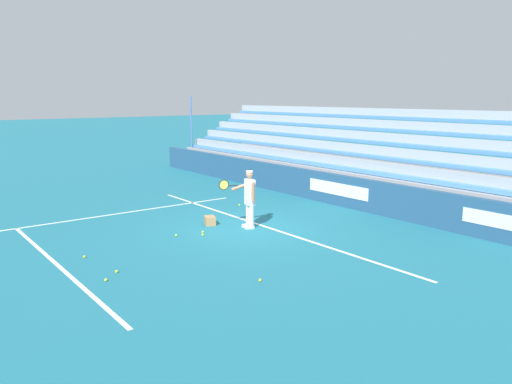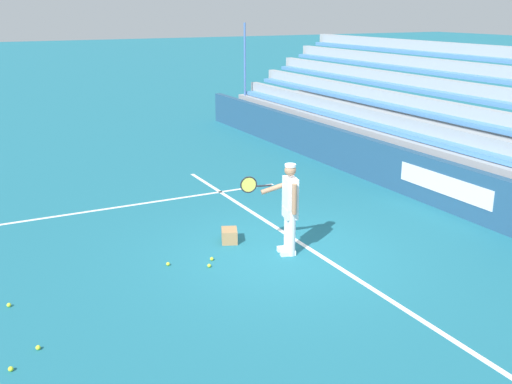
# 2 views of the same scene
# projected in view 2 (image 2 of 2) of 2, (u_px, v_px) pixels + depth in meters

# --- Properties ---
(ground_plane) EXTENTS (160.00, 160.00, 0.00)m
(ground_plane) POSITION_uv_depth(u_px,v_px,m) (286.00, 253.00, 11.17)
(ground_plane) COLOR #1E6B7F
(court_baseline_white) EXTENTS (12.00, 0.10, 0.01)m
(court_baseline_white) POSITION_uv_depth(u_px,v_px,m) (309.00, 248.00, 11.39)
(court_baseline_white) COLOR white
(court_baseline_white) RESTS_ON ground
(court_sideline_white) EXTENTS (0.10, 12.00, 0.01)m
(court_sideline_white) POSITION_uv_depth(u_px,v_px,m) (30.00, 220.00, 12.89)
(court_sideline_white) COLOR white
(court_sideline_white) RESTS_ON ground
(back_wall_sponsor_board) EXTENTS (26.37, 0.25, 1.10)m
(back_wall_sponsor_board) POSITION_uv_depth(u_px,v_px,m) (465.00, 192.00, 12.98)
(back_wall_sponsor_board) COLOR navy
(back_wall_sponsor_board) RESTS_ON ground
(tennis_player) EXTENTS (0.74, 0.96, 1.71)m
(tennis_player) POSITION_uv_depth(u_px,v_px,m) (289.00, 208.00, 10.93)
(tennis_player) COLOR silver
(tennis_player) RESTS_ON ground
(ball_box_cardboard) EXTENTS (0.48, 0.43, 0.26)m
(ball_box_cardboard) POSITION_uv_depth(u_px,v_px,m) (229.00, 236.00, 11.68)
(ball_box_cardboard) COLOR #A87F51
(ball_box_cardboard) RESTS_ON ground
(tennis_ball_far_left) EXTENTS (0.07, 0.07, 0.07)m
(tennis_ball_far_left) POSITION_uv_depth(u_px,v_px,m) (11.00, 369.00, 7.53)
(tennis_ball_far_left) COLOR #CCE533
(tennis_ball_far_left) RESTS_ON ground
(tennis_ball_by_box) EXTENTS (0.07, 0.07, 0.07)m
(tennis_ball_by_box) POSITION_uv_depth(u_px,v_px,m) (38.00, 348.00, 8.01)
(tennis_ball_by_box) COLOR #CCE533
(tennis_ball_by_box) RESTS_ON ground
(tennis_ball_near_player) EXTENTS (0.07, 0.07, 0.07)m
(tennis_ball_near_player) POSITION_uv_depth(u_px,v_px,m) (212.00, 259.00, 10.84)
(tennis_ball_near_player) COLOR #CCE533
(tennis_ball_near_player) RESTS_ON ground
(tennis_ball_far_right) EXTENTS (0.07, 0.07, 0.07)m
(tennis_ball_far_right) POSITION_uv_depth(u_px,v_px,m) (168.00, 264.00, 10.62)
(tennis_ball_far_right) COLOR #CCE533
(tennis_ball_far_right) RESTS_ON ground
(tennis_ball_toward_net) EXTENTS (0.07, 0.07, 0.07)m
(tennis_ball_toward_net) POSITION_uv_depth(u_px,v_px,m) (288.00, 201.00, 14.10)
(tennis_ball_toward_net) COLOR #CCE533
(tennis_ball_toward_net) RESTS_ON ground
(tennis_ball_on_baseline) EXTENTS (0.07, 0.07, 0.07)m
(tennis_ball_on_baseline) POSITION_uv_depth(u_px,v_px,m) (209.00, 266.00, 10.55)
(tennis_ball_on_baseline) COLOR #CCE533
(tennis_ball_on_baseline) RESTS_ON ground
(tennis_ball_stray_back) EXTENTS (0.07, 0.07, 0.07)m
(tennis_ball_stray_back) POSITION_uv_depth(u_px,v_px,m) (9.00, 305.00, 9.15)
(tennis_ball_stray_back) COLOR #CCE533
(tennis_ball_stray_back) RESTS_ON ground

